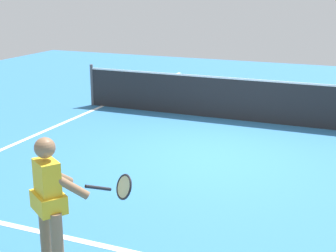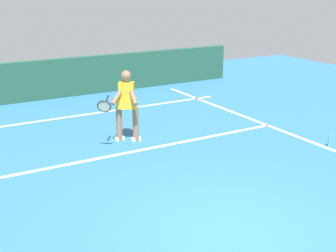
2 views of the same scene
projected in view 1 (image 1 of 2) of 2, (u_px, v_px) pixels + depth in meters
name	position (u px, v px, depth m)	size (l,w,h in m)	color
ground_plane	(210.00, 156.00, 9.08)	(24.04, 24.04, 0.00)	teal
service_line_marking	(116.00, 249.00, 5.85)	(7.62, 0.10, 0.01)	white
sideline_left_marking	(40.00, 133.00, 10.48)	(0.10, 16.49, 0.01)	white
court_net	(246.00, 100.00, 11.30)	(8.30, 0.08, 1.08)	#4C4C51
tennis_player	(52.00, 201.00, 5.16)	(1.08, 0.76, 1.55)	#8C6647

